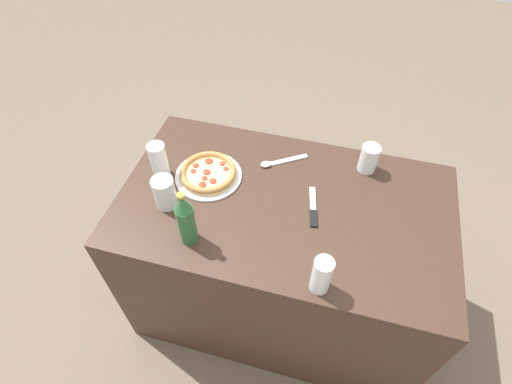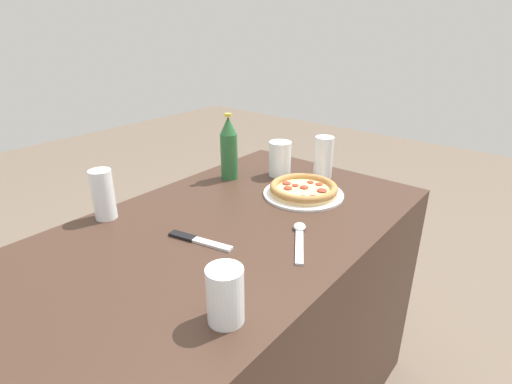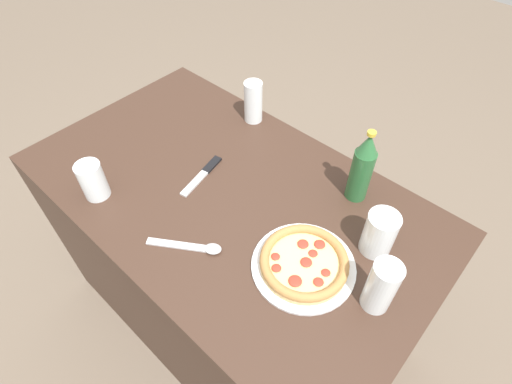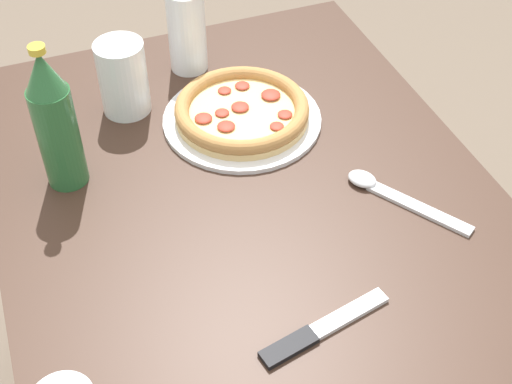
% 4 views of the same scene
% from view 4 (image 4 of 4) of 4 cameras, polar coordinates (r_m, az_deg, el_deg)
% --- Properties ---
extents(pizza_salami, '(0.26, 0.26, 0.04)m').
position_cam_4_polar(pizza_salami, '(1.17, -1.13, 6.39)').
color(pizza_salami, silver).
rests_on(pizza_salami, table).
extents(glass_red_wine, '(0.07, 0.07, 0.15)m').
position_cam_4_polar(glass_red_wine, '(1.28, -5.54, 12.59)').
color(glass_red_wine, white).
rests_on(glass_red_wine, table).
extents(glass_mango_juice, '(0.08, 0.08, 0.13)m').
position_cam_4_polar(glass_mango_juice, '(1.20, -10.55, 8.71)').
color(glass_mango_juice, white).
rests_on(glass_mango_juice, table).
extents(beer_bottle, '(0.06, 0.06, 0.23)m').
position_cam_4_polar(beer_bottle, '(1.05, -15.79, 5.46)').
color(beer_bottle, '#286033').
rests_on(beer_bottle, table).
extents(knife, '(0.06, 0.19, 0.01)m').
position_cam_4_polar(knife, '(0.90, 5.12, -10.94)').
color(knife, black).
rests_on(knife, table).
extents(spoon, '(0.18, 0.13, 0.02)m').
position_cam_4_polar(spoon, '(1.07, 10.49, 0.01)').
color(spoon, silver).
rests_on(spoon, table).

